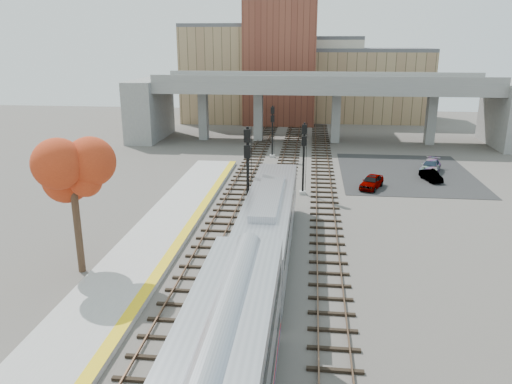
% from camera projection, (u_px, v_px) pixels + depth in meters
% --- Properties ---
extents(ground, '(160.00, 160.00, 0.00)m').
position_uv_depth(ground, '(244.00, 287.00, 29.16)').
color(ground, '#47423D').
rests_on(ground, ground).
extents(platform, '(4.50, 60.00, 0.35)m').
position_uv_depth(platform, '(124.00, 278.00, 29.88)').
color(platform, '#9E9E99').
rests_on(platform, ground).
extents(yellow_strip, '(0.70, 60.00, 0.01)m').
position_uv_depth(yellow_strip, '(155.00, 277.00, 29.63)').
color(yellow_strip, yellow).
rests_on(yellow_strip, platform).
extents(tracks, '(10.70, 95.00, 0.25)m').
position_uv_depth(tracks, '(276.00, 215.00, 40.93)').
color(tracks, black).
rests_on(tracks, ground).
extents(overpass, '(54.00, 12.00, 9.50)m').
position_uv_depth(overpass, '(322.00, 101.00, 69.75)').
color(overpass, slate).
rests_on(overpass, ground).
extents(buildings_far, '(43.00, 21.00, 20.60)m').
position_uv_depth(buildings_far, '(300.00, 75.00, 90.05)').
color(buildings_far, '#998059').
rests_on(buildings_far, ground).
extents(parking_lot, '(14.00, 18.00, 0.04)m').
position_uv_depth(parking_lot, '(406.00, 173.00, 54.29)').
color(parking_lot, black).
rests_on(parking_lot, ground).
extents(locomotive, '(3.02, 19.05, 4.10)m').
position_uv_depth(locomotive, '(269.00, 222.00, 33.07)').
color(locomotive, '#A8AAB2').
rests_on(locomotive, ground).
extents(signal_mast_near, '(0.60, 0.64, 7.71)m').
position_uv_depth(signal_mast_near, '(248.00, 176.00, 38.08)').
color(signal_mast_near, '#9E9E99').
rests_on(signal_mast_near, ground).
extents(signal_mast_mid, '(0.60, 0.64, 6.75)m').
position_uv_depth(signal_mast_mid, '(303.00, 160.00, 45.84)').
color(signal_mast_mid, '#9E9E99').
rests_on(signal_mast_mid, ground).
extents(signal_mast_far, '(0.60, 0.64, 6.34)m').
position_uv_depth(signal_mast_far, '(272.00, 133.00, 60.86)').
color(signal_mast_far, '#9E9E99').
rests_on(signal_mast_far, ground).
extents(tree, '(3.60, 3.60, 8.45)m').
position_uv_depth(tree, '(72.00, 174.00, 29.38)').
color(tree, '#382619').
rests_on(tree, ground).
extents(car_a, '(2.97, 4.20, 1.33)m').
position_uv_depth(car_a, '(372.00, 182.00, 48.43)').
color(car_a, '#99999E').
rests_on(car_a, parking_lot).
extents(car_b, '(1.95, 3.44, 1.07)m').
position_uv_depth(car_b, '(431.00, 176.00, 51.07)').
color(car_b, '#99999E').
rests_on(car_b, parking_lot).
extents(car_c, '(3.25, 4.88, 1.31)m').
position_uv_depth(car_c, '(431.00, 166.00, 54.49)').
color(car_c, '#99999E').
rests_on(car_c, parking_lot).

